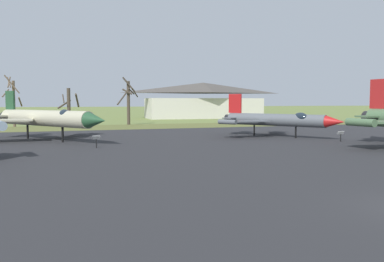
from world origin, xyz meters
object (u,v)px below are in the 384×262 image
at_px(info_placard_front_left, 341,135).
at_px(info_placard_front_right, 96,140).
at_px(jet_fighter_front_right, 46,118).
at_px(visitor_building, 203,101).
at_px(jet_fighter_front_left, 277,119).

relative_size(info_placard_front_left, info_placard_front_right, 0.97).
height_order(jet_fighter_front_right, visitor_building, visitor_building).
xyz_separation_m(info_placard_front_left, jet_fighter_front_right, (-26.63, 10.38, 1.60)).
bearing_deg(visitor_building, jet_fighter_front_left, -102.39).
bearing_deg(jet_fighter_front_left, visitor_building, 77.61).
bearing_deg(visitor_building, jet_fighter_front_right, -126.40).
bearing_deg(info_placard_front_right, jet_fighter_front_left, 12.13).
xyz_separation_m(info_placard_front_right, visitor_building, (30.85, 55.21, 3.36)).
bearing_deg(info_placard_front_left, info_placard_front_right, 174.20).
bearing_deg(info_placard_front_left, visitor_building, 81.96).
bearing_deg(info_placard_front_right, jet_fighter_front_right, 115.81).
xyz_separation_m(jet_fighter_front_right, visitor_building, (34.76, 47.13, 1.79)).
bearing_deg(jet_fighter_front_right, info_placard_front_left, -21.29).
distance_m(jet_fighter_front_right, visitor_building, 58.59).
distance_m(info_placard_front_left, visitor_building, 58.18).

